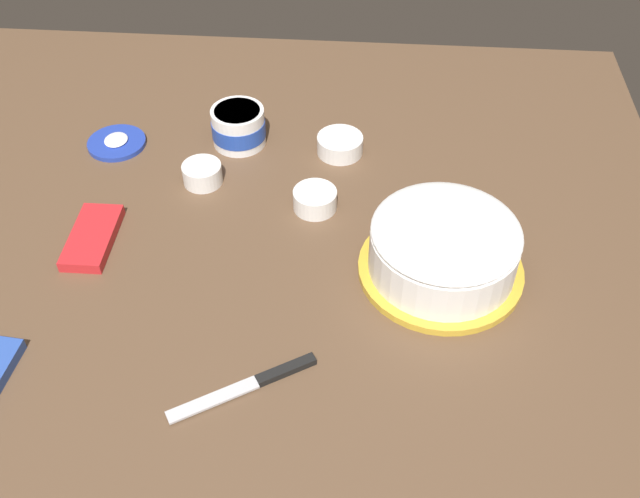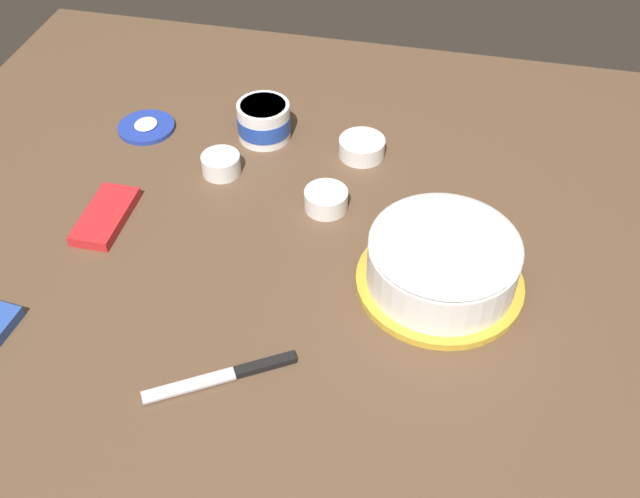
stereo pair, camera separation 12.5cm
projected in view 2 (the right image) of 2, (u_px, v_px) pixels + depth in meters
The scene contains 9 objects.
ground_plane at pixel (259, 252), 1.30m from camera, with size 1.54×1.54×0.00m, color brown.
frosted_cake at pixel (442, 262), 1.21m from camera, with size 0.28×0.28×0.11m.
frosting_tub at pixel (264, 120), 1.51m from camera, with size 0.11×0.11×0.08m.
frosting_tub_lid at pixel (146, 127), 1.56m from camera, with size 0.12×0.12×0.02m.
spreading_knife at pixel (234, 373), 1.11m from camera, with size 0.14×0.21×0.01m.
sprinkle_bowl_pink at pixel (221, 164), 1.44m from camera, with size 0.08×0.08×0.04m.
sprinkle_bowl_yellow at pixel (326, 199), 1.37m from camera, with size 0.08×0.08×0.04m.
sprinkle_bowl_green at pixel (362, 147), 1.48m from camera, with size 0.09×0.09×0.04m.
candy_box_upper at pixel (106, 216), 1.35m from camera, with size 0.16×0.07×0.02m, color red.
Camera 2 is at (-0.87, -0.30, 0.92)m, focal length 41.22 mm.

